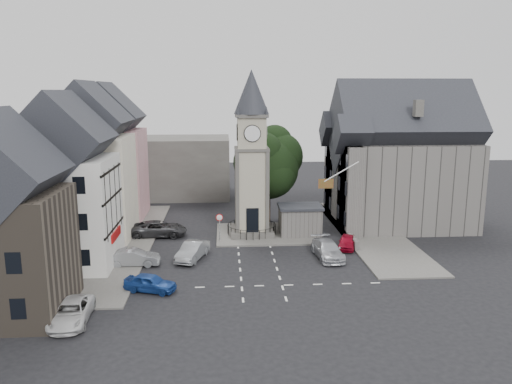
{
  "coord_description": "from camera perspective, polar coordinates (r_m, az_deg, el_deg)",
  "views": [
    {
      "loc": [
        -2.7,
        -40.35,
        14.23
      ],
      "look_at": [
        0.24,
        5.0,
        5.0
      ],
      "focal_mm": 35.0,
      "sensor_mm": 36.0,
      "label": 1
    }
  ],
  "objects": [
    {
      "name": "terrace_tudor",
      "position": [
        43.09,
        -20.92,
        -0.04
      ],
      "size": [
        8.1,
        7.6,
        12.0
      ],
      "color": "silver",
      "rests_on": "ground"
    },
    {
      "name": "east_building",
      "position": [
        55.09,
        15.74,
        2.74
      ],
      "size": [
        14.4,
        11.4,
        12.6
      ],
      "color": "#5F5B58",
      "rests_on": "ground"
    },
    {
      "name": "car_west_blue",
      "position": [
        37.33,
        -11.99,
        -10.12
      ],
      "size": [
        4.08,
        2.64,
        1.29
      ],
      "primitive_type": "imported",
      "rotation": [
        0.0,
        0.0,
        1.25
      ],
      "color": "navy",
      "rests_on": "ground"
    },
    {
      "name": "clock_tower",
      "position": [
        48.8,
        -0.51,
        4.29
      ],
      "size": [
        4.86,
        4.86,
        16.25
      ],
      "color": "#4C4944",
      "rests_on": "ground"
    },
    {
      "name": "backdrop_west",
      "position": [
        69.73,
        -11.35,
        2.82
      ],
      "size": [
        20.0,
        10.0,
        8.0
      ],
      "primitive_type": "cube",
      "color": "#4C4944",
      "rests_on": "ground"
    },
    {
      "name": "east_boundary_wall",
      "position": [
        53.54,
        9.28,
        -3.59
      ],
      "size": [
        0.4,
        16.0,
        0.9
      ],
      "primitive_type": "cube",
      "color": "#5F5B58",
      "rests_on": "ground"
    },
    {
      "name": "terrace_pink",
      "position": [
        58.29,
        -16.39,
        3.48
      ],
      "size": [
        8.1,
        7.6,
        12.8
      ],
      "color": "tan",
      "rests_on": "ground"
    },
    {
      "name": "van_sw_white",
      "position": [
        34.02,
        -20.35,
        -12.78
      ],
      "size": [
        2.45,
        4.89,
        1.33
      ],
      "primitive_type": "imported",
      "rotation": [
        0.0,
        0.0,
        0.05
      ],
      "color": "silver",
      "rests_on": "ground"
    },
    {
      "name": "car_island_east",
      "position": [
        43.92,
        8.17,
        -6.53
      ],
      "size": [
        2.46,
        5.21,
        1.47
      ],
      "primitive_type": "imported",
      "rotation": [
        0.0,
        0.0,
        0.08
      ],
      "color": "#B5B8BE",
      "rests_on": "ground"
    },
    {
      "name": "ground",
      "position": [
        42.87,
        0.11,
        -7.9
      ],
      "size": [
        120.0,
        120.0,
        0.0
      ],
      "primitive_type": "plane",
      "color": "black",
      "rests_on": "ground"
    },
    {
      "name": "town_tree",
      "position": [
        54.04,
        1.31,
        3.76
      ],
      "size": [
        7.2,
        7.2,
        10.8
      ],
      "color": "black",
      "rests_on": "ground"
    },
    {
      "name": "car_island_silver",
      "position": [
        43.46,
        -7.27,
        -6.68
      ],
      "size": [
        2.94,
        4.81,
        1.5
      ],
      "primitive_type": "imported",
      "rotation": [
        0.0,
        0.0,
        -0.32
      ],
      "color": "#969B9E",
      "rests_on": "ground"
    },
    {
      "name": "warning_sign_post",
      "position": [
        47.38,
        -4.2,
        -3.47
      ],
      "size": [
        0.7,
        0.19,
        2.85
      ],
      "color": "black",
      "rests_on": "ground"
    },
    {
      "name": "car_east_red",
      "position": [
        46.8,
        10.35,
        -5.63
      ],
      "size": [
        2.52,
        3.87,
        1.22
      ],
      "primitive_type": "imported",
      "rotation": [
        0.0,
        0.0,
        -0.33
      ],
      "color": "maroon",
      "rests_on": "ground"
    },
    {
      "name": "terrace_cream",
      "position": [
        50.6,
        -18.33,
        2.2
      ],
      "size": [
        8.1,
        7.6,
        12.8
      ],
      "color": "#F4EDCC",
      "rests_on": "ground"
    },
    {
      "name": "pavement_east",
      "position": [
        52.48,
        12.74,
        -4.46
      ],
      "size": [
        6.0,
        26.0,
        0.14
      ],
      "primitive_type": "cube",
      "color": "#595651",
      "rests_on": "ground"
    },
    {
      "name": "road_markings",
      "position": [
        37.74,
        0.68,
        -10.66
      ],
      "size": [
        20.0,
        8.0,
        0.01
      ],
      "primitive_type": "cube",
      "color": "silver",
      "rests_on": "ground"
    },
    {
      "name": "pavement_west",
      "position": [
        49.45,
        -15.05,
        -5.57
      ],
      "size": [
        6.0,
        30.0,
        0.14
      ],
      "primitive_type": "cube",
      "color": "#595651",
      "rests_on": "ground"
    },
    {
      "name": "car_west_silver",
      "position": [
        42.81,
        -13.79,
        -7.29
      ],
      "size": [
        4.27,
        1.53,
        1.4
      ],
      "primitive_type": "imported",
      "rotation": [
        0.0,
        0.0,
        1.58
      ],
      "color": "gray",
      "rests_on": "ground"
    },
    {
      "name": "flagpole",
      "position": [
        46.19,
        9.74,
        2.31
      ],
      "size": [
        3.68,
        0.1,
        2.74
      ],
      "color": "white",
      "rests_on": "ground"
    },
    {
      "name": "central_island",
      "position": [
        50.55,
        1.21,
        -4.77
      ],
      "size": [
        10.0,
        8.0,
        0.16
      ],
      "primitive_type": "cube",
      "color": "#595651",
      "rests_on": "ground"
    },
    {
      "name": "car_west_grey",
      "position": [
        50.62,
        -11.11,
        -4.15
      ],
      "size": [
        5.66,
        2.71,
        1.56
      ],
      "primitive_type": "imported",
      "rotation": [
        0.0,
        0.0,
        1.59
      ],
      "color": "#2F2F32",
      "rests_on": "ground"
    },
    {
      "name": "pedestrian",
      "position": [
        52.43,
        12.16,
        -3.64
      ],
      "size": [
        0.67,
        0.67,
        1.57
      ],
      "primitive_type": "imported",
      "rotation": [
        0.0,
        0.0,
        3.92
      ],
      "color": "beige",
      "rests_on": "ground"
    },
    {
      "name": "stone_shelter",
      "position": [
        50.07,
        5.03,
        -3.24
      ],
      "size": [
        4.3,
        3.3,
        3.08
      ],
      "color": "#5F5B58",
      "rests_on": "ground"
    }
  ]
}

